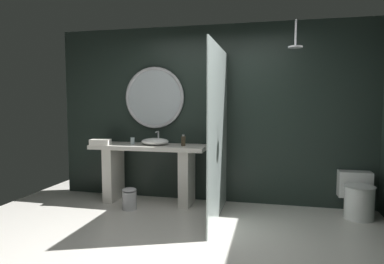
{
  "coord_description": "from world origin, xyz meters",
  "views": [
    {
      "loc": [
        0.87,
        -3.15,
        1.48
      ],
      "look_at": [
        -0.04,
        0.73,
        1.13
      ],
      "focal_mm": 32.03,
      "sensor_mm": 36.0,
      "label": 1
    }
  ],
  "objects_px": {
    "rain_shower_head": "(295,44)",
    "folded_hand_towel": "(100,142)",
    "tumbler_cup": "(132,141)",
    "toilet": "(358,196)",
    "soap_dispenser": "(183,141)",
    "vessel_sink": "(155,141)",
    "waste_bin": "(129,198)",
    "round_wall_mirror": "(154,98)"
  },
  "relations": [
    {
      "from": "round_wall_mirror",
      "to": "rain_shower_head",
      "type": "xyz_separation_m",
      "value": [
        2.01,
        -0.46,
        0.65
      ]
    },
    {
      "from": "tumbler_cup",
      "to": "toilet",
      "type": "distance_m",
      "value": 3.17
    },
    {
      "from": "round_wall_mirror",
      "to": "toilet",
      "type": "height_order",
      "value": "round_wall_mirror"
    },
    {
      "from": "vessel_sink",
      "to": "toilet",
      "type": "bearing_deg",
      "value": 0.13
    },
    {
      "from": "soap_dispenser",
      "to": "toilet",
      "type": "bearing_deg",
      "value": 0.44
    },
    {
      "from": "soap_dispenser",
      "to": "waste_bin",
      "type": "bearing_deg",
      "value": -150.06
    },
    {
      "from": "vessel_sink",
      "to": "rain_shower_head",
      "type": "bearing_deg",
      "value": -5.94
    },
    {
      "from": "rain_shower_head",
      "to": "folded_hand_towel",
      "type": "relative_size",
      "value": 1.25
    },
    {
      "from": "waste_bin",
      "to": "rain_shower_head",
      "type": "bearing_deg",
      "value": 5.22
    },
    {
      "from": "tumbler_cup",
      "to": "round_wall_mirror",
      "type": "relative_size",
      "value": 0.11
    },
    {
      "from": "soap_dispenser",
      "to": "folded_hand_towel",
      "type": "height_order",
      "value": "soap_dispenser"
    },
    {
      "from": "vessel_sink",
      "to": "waste_bin",
      "type": "height_order",
      "value": "vessel_sink"
    },
    {
      "from": "round_wall_mirror",
      "to": "tumbler_cup",
      "type": "bearing_deg",
      "value": -135.13
    },
    {
      "from": "vessel_sink",
      "to": "rain_shower_head",
      "type": "relative_size",
      "value": 1.17
    },
    {
      "from": "toilet",
      "to": "waste_bin",
      "type": "height_order",
      "value": "toilet"
    },
    {
      "from": "tumbler_cup",
      "to": "round_wall_mirror",
      "type": "xyz_separation_m",
      "value": [
        0.26,
        0.26,
        0.64
      ]
    },
    {
      "from": "vessel_sink",
      "to": "round_wall_mirror",
      "type": "bearing_deg",
      "value": 110.32
    },
    {
      "from": "rain_shower_head",
      "to": "round_wall_mirror",
      "type": "bearing_deg",
      "value": 167.24
    },
    {
      "from": "folded_hand_towel",
      "to": "waste_bin",
      "type": "bearing_deg",
      "value": -22.84
    },
    {
      "from": "folded_hand_towel",
      "to": "toilet",
      "type": "bearing_deg",
      "value": 2.82
    },
    {
      "from": "folded_hand_towel",
      "to": "tumbler_cup",
      "type": "bearing_deg",
      "value": 21.37
    },
    {
      "from": "soap_dispenser",
      "to": "waste_bin",
      "type": "xyz_separation_m",
      "value": [
        -0.67,
        -0.39,
        -0.78
      ]
    },
    {
      "from": "tumbler_cup",
      "to": "round_wall_mirror",
      "type": "height_order",
      "value": "round_wall_mirror"
    },
    {
      "from": "vessel_sink",
      "to": "soap_dispenser",
      "type": "xyz_separation_m",
      "value": [
        0.43,
        -0.01,
        0.02
      ]
    },
    {
      "from": "tumbler_cup",
      "to": "waste_bin",
      "type": "relative_size",
      "value": 0.34
    },
    {
      "from": "tumbler_cup",
      "to": "waste_bin",
      "type": "distance_m",
      "value": 0.86
    },
    {
      "from": "vessel_sink",
      "to": "waste_bin",
      "type": "distance_m",
      "value": 0.89
    },
    {
      "from": "round_wall_mirror",
      "to": "folded_hand_towel",
      "type": "distance_m",
      "value": 1.04
    },
    {
      "from": "waste_bin",
      "to": "folded_hand_towel",
      "type": "height_order",
      "value": "folded_hand_towel"
    },
    {
      "from": "vessel_sink",
      "to": "soap_dispenser",
      "type": "bearing_deg",
      "value": -1.53
    },
    {
      "from": "vessel_sink",
      "to": "tumbler_cup",
      "type": "bearing_deg",
      "value": 179.92
    },
    {
      "from": "round_wall_mirror",
      "to": "vessel_sink",
      "type": "bearing_deg",
      "value": -69.68
    },
    {
      "from": "toilet",
      "to": "folded_hand_towel",
      "type": "height_order",
      "value": "folded_hand_towel"
    },
    {
      "from": "tumbler_cup",
      "to": "soap_dispenser",
      "type": "relative_size",
      "value": 0.64
    },
    {
      "from": "toilet",
      "to": "folded_hand_towel",
      "type": "bearing_deg",
      "value": -177.18
    },
    {
      "from": "soap_dispenser",
      "to": "toilet",
      "type": "relative_size",
      "value": 0.28
    },
    {
      "from": "toilet",
      "to": "soap_dispenser",
      "type": "bearing_deg",
      "value": -179.56
    },
    {
      "from": "vessel_sink",
      "to": "folded_hand_towel",
      "type": "xyz_separation_m",
      "value": [
        -0.78,
        -0.17,
        -0.01
      ]
    },
    {
      "from": "tumbler_cup",
      "to": "toilet",
      "type": "relative_size",
      "value": 0.18
    },
    {
      "from": "vessel_sink",
      "to": "toilet",
      "type": "distance_m",
      "value": 2.83
    },
    {
      "from": "toilet",
      "to": "waste_bin",
      "type": "relative_size",
      "value": 1.89
    },
    {
      "from": "tumbler_cup",
      "to": "toilet",
      "type": "bearing_deg",
      "value": 0.11
    }
  ]
}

